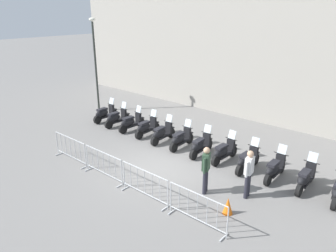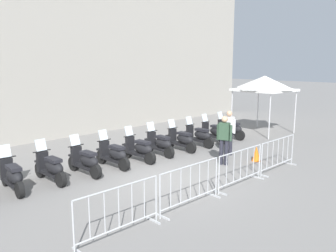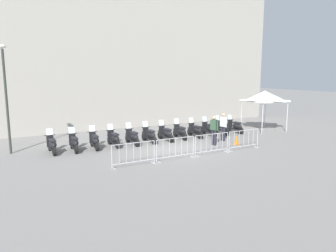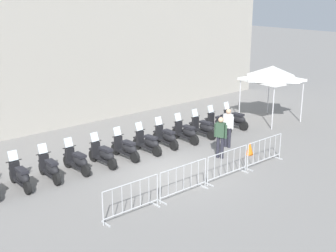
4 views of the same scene
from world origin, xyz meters
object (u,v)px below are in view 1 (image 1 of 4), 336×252
object	(u,v)px
barrier_segment_2	(145,184)
barrier_segment_3	(197,209)
barrier_segment_1	(104,165)
street_lamp	(95,56)
motorcycle_10	(305,178)
motorcycle_0	(105,114)
motorcycle_1	(117,118)
traffic_cone	(228,206)
motorcycle_5	(181,139)
motorcycle_6	(200,146)
motorcycle_3	(147,127)
motorcycle_9	(274,169)
barrier_segment_0	(71,149)
motorcycle_8	(247,160)
motorcycle_4	(162,133)
motorcycle_7	(224,152)
officer_near_row_end	(249,171)
officer_mid_plaza	(206,167)
motorcycle_2	(131,122)

from	to	relation	value
barrier_segment_2	barrier_segment_3	bearing A→B (deg)	4.00
barrier_segment_1	street_lamp	xyz separation A→B (m)	(-7.25, 4.65, 2.83)
motorcycle_10	barrier_segment_2	size ratio (longest dim) A/B	0.83
motorcycle_0	barrier_segment_2	size ratio (longest dim) A/B	0.83
barrier_segment_2	barrier_segment_3	world-z (taller)	same
motorcycle_1	traffic_cone	xyz separation A→B (m)	(8.84, -2.34, -0.18)
motorcycle_5	street_lamp	bearing A→B (deg)	175.25
motorcycle_10	barrier_segment_2	distance (m)	5.64
motorcycle_5	barrier_segment_1	size ratio (longest dim) A/B	0.83
motorcycle_1	traffic_cone	size ratio (longest dim) A/B	3.13
motorcycle_1	motorcycle_6	xyz separation A→B (m)	(5.54, 0.35, 0.00)
motorcycle_10	motorcycle_6	bearing A→B (deg)	-174.86
barrier_segment_1	barrier_segment_2	world-z (taller)	same
motorcycle_0	motorcycle_3	bearing A→B (deg)	3.10
motorcycle_9	barrier_segment_0	xyz separation A→B (m)	(-6.82, -4.51, 0.07)
motorcycle_9	motorcycle_8	bearing A→B (deg)	-174.83
motorcycle_6	motorcycle_9	xyz separation A→B (m)	(3.31, 0.28, 0.00)
motorcycle_6	barrier_segment_1	distance (m)	4.30
motorcycle_10	barrier_segment_0	distance (m)	9.18
motorcycle_3	motorcycle_10	world-z (taller)	same
motorcycle_10	motorcycle_4	bearing A→B (deg)	-175.13
motorcycle_0	motorcycle_7	bearing A→B (deg)	3.87
motorcycle_3	motorcycle_9	bearing A→B (deg)	3.81
officer_near_row_end	officer_mid_plaza	distance (m)	1.42
motorcycle_1	barrier_segment_0	distance (m)	4.38
motorcycle_10	street_lamp	bearing A→B (deg)	179.24
motorcycle_2	motorcycle_4	world-z (taller)	same
officer_mid_plaza	barrier_segment_2	bearing A→B (deg)	-125.94
barrier_segment_0	traffic_cone	distance (m)	6.99
motorcycle_5	traffic_cone	distance (m)	5.14
motorcycle_6	motorcycle_7	xyz separation A→B (m)	(1.09, 0.18, 0.00)
motorcycle_2	barrier_segment_1	size ratio (longest dim) A/B	0.83
motorcycle_3	motorcycle_7	distance (m)	4.43
motorcycle_5	motorcycle_6	bearing A→B (deg)	2.65
motorcycle_4	motorcycle_7	size ratio (longest dim) A/B	1.00
officer_mid_plaza	officer_near_row_end	bearing A→B (deg)	33.55
barrier_segment_0	motorcycle_3	bearing A→B (deg)	87.34
motorcycle_0	barrier_segment_2	bearing A→B (deg)	-25.71
motorcycle_2	barrier_segment_3	xyz separation A→B (m)	(7.39, -3.52, 0.07)
motorcycle_10	motorcycle_0	bearing A→B (deg)	-176.18
barrier_segment_1	traffic_cone	size ratio (longest dim) A/B	3.77
barrier_segment_3	officer_mid_plaza	size ratio (longest dim) A/B	1.20
motorcycle_0	traffic_cone	xyz separation A→B (m)	(9.95, -2.34, -0.18)
motorcycle_1	motorcycle_7	bearing A→B (deg)	4.57
motorcycle_2	motorcycle_10	bearing A→B (deg)	4.20
barrier_segment_2	motorcycle_6	bearing A→B (deg)	101.48
barrier_segment_1	officer_near_row_end	bearing A→B (deg)	29.97
motorcycle_3	motorcycle_10	xyz separation A→B (m)	(7.74, 0.56, 0.00)
motorcycle_3	street_lamp	world-z (taller)	street_lamp
motorcycle_8	motorcycle_10	distance (m)	2.22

